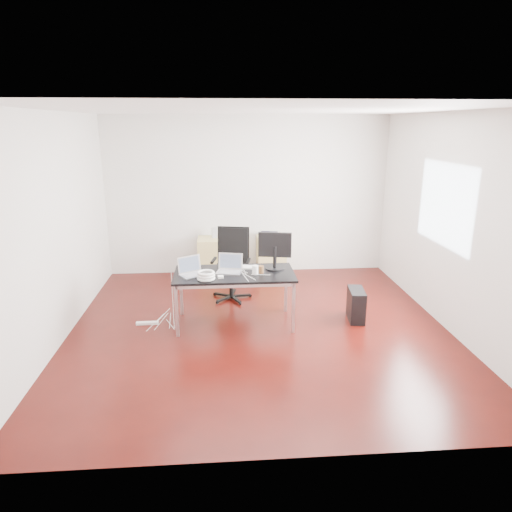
{
  "coord_description": "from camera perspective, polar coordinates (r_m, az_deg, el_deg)",
  "views": [
    {
      "loc": [
        -0.47,
        -5.6,
        2.64
      ],
      "look_at": [
        0.0,
        0.55,
        0.85
      ],
      "focal_mm": 32.0,
      "sensor_mm": 36.0,
      "label": 1
    }
  ],
  "objects": [
    {
      "name": "navy_garment",
      "position": [
        8.09,
        1.61,
        2.63
      ],
      "size": [
        0.34,
        0.3,
        0.09
      ],
      "primitive_type": "cube",
      "rotation": [
        0.0,
        0.0,
        -0.2
      ],
      "color": "black",
      "rests_on": "filing_cabinet_right"
    },
    {
      "name": "speaker",
      "position": [
        8.1,
        -5.22,
        2.91
      ],
      "size": [
        0.1,
        0.09,
        0.18
      ],
      "primitive_type": "cube",
      "rotation": [
        0.0,
        0.0,
        0.17
      ],
      "color": "#9E9E9E",
      "rests_on": "filing_cabinet_left"
    },
    {
      "name": "keyboard",
      "position": [
        6.3,
        -1.51,
        -1.38
      ],
      "size": [
        0.46,
        0.23,
        0.02
      ],
      "primitive_type": "cube",
      "rotation": [
        0.0,
        0.0,
        -0.21
      ],
      "color": "white",
      "rests_on": "desk"
    },
    {
      "name": "wastebasket",
      "position": [
        8.24,
        -3.13,
        -1.5
      ],
      "size": [
        0.29,
        0.29,
        0.28
      ],
      "primitive_type": "cylinder",
      "rotation": [
        0.0,
        0.0,
        -0.23
      ],
      "color": "black",
      "rests_on": "ground"
    },
    {
      "name": "cup_brown",
      "position": [
        6.06,
        0.6,
        -1.69
      ],
      "size": [
        0.1,
        0.1,
        0.1
      ],
      "primitive_type": "cylinder",
      "rotation": [
        0.0,
        0.0,
        -0.36
      ],
      "color": "brown",
      "rests_on": "desk"
    },
    {
      "name": "office_chair",
      "position": [
        7.09,
        -3.04,
        -0.51
      ],
      "size": [
        0.56,
        0.58,
        1.08
      ],
      "rotation": [
        0.0,
        0.0,
        -0.2
      ],
      "color": "black",
      "rests_on": "ground"
    },
    {
      "name": "laptop_left",
      "position": [
        6.06,
        -8.04,
        -1.82
      ],
      "size": [
        0.41,
        0.39,
        0.23
      ],
      "rotation": [
        0.0,
        0.0,
        0.54
      ],
      "color": "silver",
      "rests_on": "desk"
    },
    {
      "name": "room_shell",
      "position": [
        5.76,
        0.78,
        3.78
      ],
      "size": [
        5.0,
        5.0,
        5.0
      ],
      "color": "#320805",
      "rests_on": "ground"
    },
    {
      "name": "pc_tower",
      "position": [
        6.53,
        12.4,
        -5.98
      ],
      "size": [
        0.25,
        0.47,
        0.44
      ],
      "primitive_type": "cube",
      "rotation": [
        0.0,
        0.0,
        -0.12
      ],
      "color": "black",
      "rests_on": "ground"
    },
    {
      "name": "laptop_right",
      "position": [
        6.13,
        -3.3,
        -1.47
      ],
      "size": [
        0.38,
        0.32,
        0.23
      ],
      "rotation": [
        0.0,
        0.0,
        -0.21
      ],
      "color": "silver",
      "rests_on": "desk"
    },
    {
      "name": "monitor",
      "position": [
        6.18,
        2.37,
        0.91
      ],
      "size": [
        0.45,
        0.26,
        0.51
      ],
      "rotation": [
        0.0,
        0.0,
        -0.19
      ],
      "color": "black",
      "rests_on": "desk"
    },
    {
      "name": "desk",
      "position": [
        6.11,
        -2.72,
        -2.58
      ],
      "size": [
        1.6,
        0.8,
        0.73
      ],
      "color": "black",
      "rests_on": "ground"
    },
    {
      "name": "filing_cabinet_left",
      "position": [
        8.16,
        -5.48,
        -0.19
      ],
      "size": [
        0.5,
        0.5,
        0.7
      ],
      "primitive_type": "cube",
      "color": "tan",
      "rests_on": "ground"
    },
    {
      "name": "filing_cabinet_right",
      "position": [
        8.21,
        1.9,
        -0.03
      ],
      "size": [
        0.5,
        0.5,
        0.7
      ],
      "primitive_type": "cube",
      "color": "tan",
      "rests_on": "ground"
    },
    {
      "name": "power_adapter",
      "position": [
        5.9,
        -4.45,
        -2.61
      ],
      "size": [
        0.08,
        0.08,
        0.03
      ],
      "primitive_type": "cube",
      "rotation": [
        0.0,
        0.0,
        0.16
      ],
      "color": "white",
      "rests_on": "desk"
    },
    {
      "name": "power_strip",
      "position": [
        6.48,
        -13.43,
        -8.16
      ],
      "size": [
        0.3,
        0.07,
        0.04
      ],
      "primitive_type": "cube",
      "rotation": [
        0.0,
        0.0,
        0.02
      ],
      "color": "white",
      "rests_on": "ground"
    },
    {
      "name": "cup_white",
      "position": [
        6.01,
        -0.1,
        -1.74
      ],
      "size": [
        0.1,
        0.1,
        0.12
      ],
      "primitive_type": "cylinder",
      "rotation": [
        0.0,
        0.0,
        0.35
      ],
      "color": "white",
      "rests_on": "desk"
    },
    {
      "name": "cable_coil",
      "position": [
        5.85,
        -6.26,
        -2.44
      ],
      "size": [
        0.24,
        0.24,
        0.11
      ],
      "rotation": [
        0.0,
        0.0,
        0.11
      ],
      "color": "white",
      "rests_on": "desk"
    }
  ]
}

